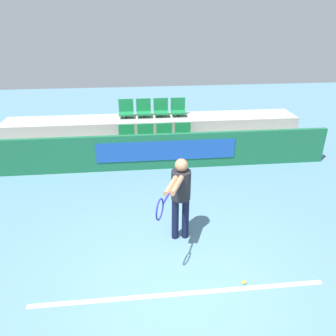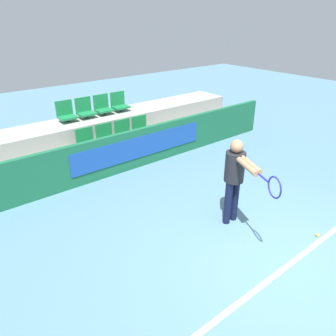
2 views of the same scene
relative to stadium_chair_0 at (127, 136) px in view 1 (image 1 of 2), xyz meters
name	(u,v)px [view 1 (image 1 of 2)]	position (x,y,z in m)	size (l,w,h in m)	color
ground_plane	(179,285)	(0.80, -4.99, -0.68)	(30.00, 30.00, 0.00)	slate
court_baseline	(180,294)	(0.80, -5.17, -0.68)	(4.50, 0.08, 0.01)	white
barrier_wall	(158,152)	(0.81, -0.75, -0.19)	(9.32, 0.14, 0.98)	#19603D
bleacher_tier_front	(156,152)	(0.80, -0.13, -0.45)	(8.92, 1.08, 0.46)	#9E9E99
bleacher_tier_middle	(153,132)	(0.80, 0.95, -0.22)	(8.92, 1.08, 0.92)	#9E9E99
stadium_chair_0	(127,136)	(0.00, 0.00, 0.00)	(0.45, 0.37, 0.54)	#333333
stadium_chair_1	(146,136)	(0.53, 0.00, 0.00)	(0.45, 0.37, 0.54)	#333333
stadium_chair_2	(165,135)	(1.07, 0.00, 0.00)	(0.45, 0.37, 0.54)	#333333
stadium_chair_3	(183,134)	(1.60, 0.00, 0.00)	(0.45, 0.37, 0.54)	#333333
stadium_chair_4	(126,110)	(0.00, 1.08, 0.46)	(0.45, 0.37, 0.54)	#333333
stadium_chair_5	(144,110)	(0.53, 1.08, 0.46)	(0.45, 0.37, 0.54)	#333333
stadium_chair_6	(161,109)	(1.07, 1.08, 0.46)	(0.45, 0.37, 0.54)	#333333
stadium_chair_7	(178,109)	(1.60, 1.08, 0.46)	(0.45, 0.37, 0.54)	#333333
tennis_player	(180,192)	(0.97, -3.85, 0.33)	(0.71, 1.42, 1.62)	black
tennis_ball	(244,282)	(1.82, -5.07, -0.65)	(0.07, 0.07, 0.07)	#CCDB33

